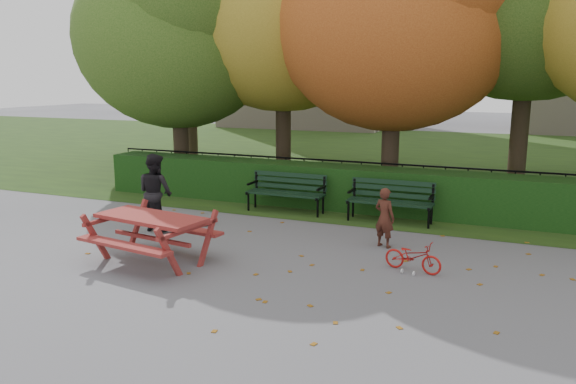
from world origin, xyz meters
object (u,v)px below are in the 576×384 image
at_px(adult, 155,192).
at_px(bicycle, 413,256).
at_px(child, 385,218).
at_px(picnic_table, 151,226).
at_px(bench_right, 391,198).
at_px(tree_c, 408,0).
at_px(bench_left, 287,189).
at_px(tree_a, 182,21).

xyz_separation_m(adult, bicycle, (5.22, -0.48, -0.54)).
bearing_deg(child, picnic_table, 55.99).
xyz_separation_m(picnic_table, adult, (-1.13, 1.71, 0.16)).
bearing_deg(bicycle, bench_right, 30.54).
bearing_deg(bicycle, child, 44.54).
bearing_deg(tree_c, bench_left, -133.36).
xyz_separation_m(bench_left, child, (2.70, -1.86, 0.03)).
bearing_deg(bench_right, bench_left, 180.00).
bearing_deg(child, bench_left, -13.60).
distance_m(tree_a, picnic_table, 7.92).
bearing_deg(bench_right, bicycle, -71.01).
bearing_deg(bench_right, adult, -149.19).
bearing_deg(adult, tree_a, -49.13).
bearing_deg(tree_c, tree_a, -176.35).
bearing_deg(bicycle, bench_left, 60.51).
relative_size(bench_left, child, 1.64).
xyz_separation_m(child, bicycle, (0.73, -1.13, -0.30)).
relative_size(tree_a, bench_left, 4.16).
relative_size(child, adult, 0.70).
xyz_separation_m(bench_left, bench_right, (2.40, 0.00, 0.00)).
distance_m(bench_right, picnic_table, 5.21).
height_order(bench_left, child, child).
bearing_deg(picnic_table, bench_left, 89.35).
bearing_deg(child, bench_right, -59.99).
xyz_separation_m(picnic_table, child, (3.36, 2.35, -0.07)).
height_order(tree_c, bench_left, tree_c).
relative_size(bench_right, child, 1.64).
xyz_separation_m(tree_c, bench_left, (-2.13, -2.26, -4.30)).
bearing_deg(tree_a, bench_left, -25.76).
bearing_deg(tree_c, bicycle, -76.16).
height_order(tree_a, picnic_table, tree_a).
bearing_deg(bench_left, child, -34.57).
relative_size(tree_a, tree_c, 0.94).
bearing_deg(bicycle, picnic_table, 118.27).
bearing_deg(adult, picnic_table, 138.93).
xyz_separation_m(tree_c, bicycle, (1.29, -5.24, -4.58)).
distance_m(picnic_table, adult, 2.06).
xyz_separation_m(tree_a, adult, (2.09, -4.38, -3.74)).
relative_size(tree_c, child, 7.30).
height_order(adult, bicycle, adult).
relative_size(tree_a, bench_right, 4.16).
height_order(child, bicycle, child).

